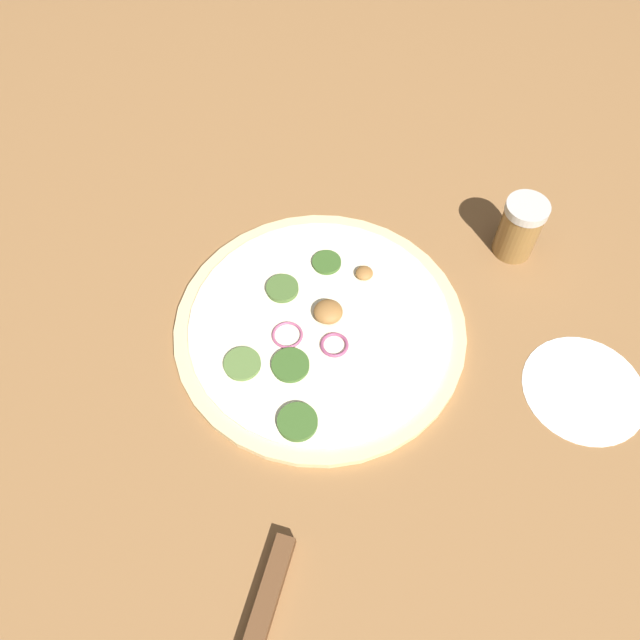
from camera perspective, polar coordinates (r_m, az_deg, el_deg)
name	(u,v)px	position (r m, az deg, el deg)	size (l,w,h in m)	color
ground_plane	(320,329)	(0.79, 0.00, -0.79)	(3.00, 3.00, 0.00)	olive
pizza	(319,326)	(0.78, -0.08, -0.56)	(0.36, 0.36, 0.03)	beige
spice_jar	(520,228)	(0.87, 17.79, 8.02)	(0.06, 0.06, 0.09)	olive
flour_patch	(584,389)	(0.81, 22.99, -5.84)	(0.15, 0.15, 0.00)	white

